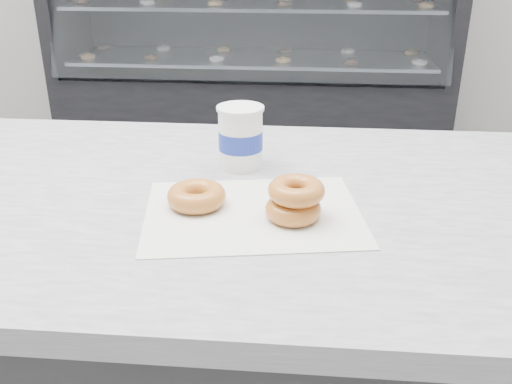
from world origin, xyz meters
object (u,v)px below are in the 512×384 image
Objects in this scene: display_case at (253,72)px; donut_single at (197,196)px; donut_stack at (295,200)px; coffee_cup at (241,136)px.

display_case is 24.95× the size of donut_single.
coffee_cup is at bearing 117.15° from donut_stack.
display_case is 20.44× the size of coffee_cup.
display_case is 2.86m from donut_stack.
donut_stack is at bearing -83.28° from display_case.
coffee_cup is (0.05, 0.18, 0.04)m from donut_single.
donut_stack is (0.16, -0.03, 0.01)m from donut_single.
coffee_cup reaches higher than donut_stack.
donut_stack is 1.03× the size of coffee_cup.
donut_single is (0.17, -2.77, 0.43)m from display_case.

